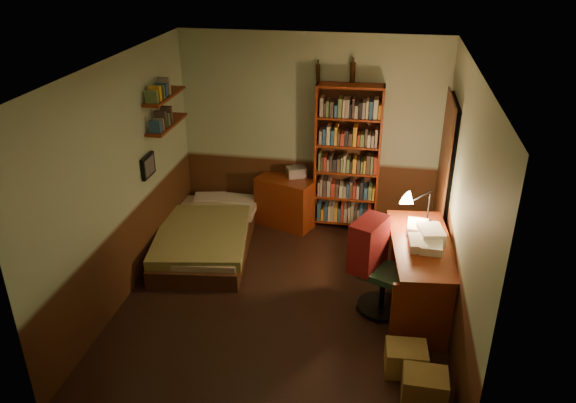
% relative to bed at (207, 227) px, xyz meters
% --- Properties ---
extents(floor, '(3.50, 4.00, 0.02)m').
position_rel_bed_xyz_m(floor, '(1.19, -0.97, -0.30)').
color(floor, black).
rests_on(floor, ground).
extents(ceiling, '(3.50, 4.00, 0.02)m').
position_rel_bed_xyz_m(ceiling, '(1.19, -0.97, 2.32)').
color(ceiling, silver).
rests_on(ceiling, wall_back).
extents(wall_back, '(3.50, 0.02, 2.60)m').
position_rel_bed_xyz_m(wall_back, '(1.19, 1.04, 1.01)').
color(wall_back, '#90A380').
rests_on(wall_back, ground).
extents(wall_left, '(0.02, 4.00, 2.60)m').
position_rel_bed_xyz_m(wall_left, '(-0.57, -0.97, 1.01)').
color(wall_left, '#90A380').
rests_on(wall_left, ground).
extents(wall_right, '(0.02, 4.00, 2.60)m').
position_rel_bed_xyz_m(wall_right, '(2.95, -0.97, 1.01)').
color(wall_right, '#90A380').
rests_on(wall_right, ground).
extents(wall_front, '(3.50, 0.02, 2.60)m').
position_rel_bed_xyz_m(wall_front, '(1.19, -2.98, 1.01)').
color(wall_front, '#90A380').
rests_on(wall_front, ground).
extents(doorway, '(0.06, 0.90, 2.00)m').
position_rel_bed_xyz_m(doorway, '(2.91, 0.33, 0.71)').
color(doorway, black).
rests_on(doorway, ground).
extents(door_trim, '(0.02, 0.98, 2.08)m').
position_rel_bed_xyz_m(door_trim, '(2.88, 0.33, 0.71)').
color(door_trim, '#3C2112').
rests_on(door_trim, ground).
extents(bed, '(1.27, 2.07, 0.58)m').
position_rel_bed_xyz_m(bed, '(0.00, 0.00, 0.00)').
color(bed, olive).
rests_on(bed, ground).
extents(dresser, '(0.86, 0.63, 0.69)m').
position_rel_bed_xyz_m(dresser, '(0.88, 0.80, 0.05)').
color(dresser, '#66230D').
rests_on(dresser, ground).
extents(mini_stereo, '(0.31, 0.28, 0.14)m').
position_rel_bed_xyz_m(mini_stereo, '(1.01, 0.92, 0.47)').
color(mini_stereo, '#B2B2B7').
rests_on(mini_stereo, dresser).
extents(bookshelf, '(0.86, 0.28, 2.00)m').
position_rel_bed_xyz_m(bookshelf, '(1.70, 0.88, 0.71)').
color(bookshelf, '#66230D').
rests_on(bookshelf, ground).
extents(bottle_left, '(0.06, 0.06, 0.21)m').
position_rel_bed_xyz_m(bottle_left, '(1.27, 0.99, 1.81)').
color(bottle_left, black).
rests_on(bottle_left, bookshelf).
extents(bottle_right, '(0.09, 0.09, 0.25)m').
position_rel_bed_xyz_m(bottle_right, '(1.71, 0.99, 1.83)').
color(bottle_right, black).
rests_on(bottle_right, bookshelf).
extents(desk, '(0.76, 1.54, 0.79)m').
position_rel_bed_xyz_m(desk, '(2.63, -0.83, 0.11)').
color(desk, '#66230D').
rests_on(desk, ground).
extents(paper_stack, '(0.30, 0.37, 0.13)m').
position_rel_bed_xyz_m(paper_stack, '(2.71, -0.74, 0.57)').
color(paper_stack, silver).
rests_on(paper_stack, desk).
extents(desk_lamp, '(0.23, 0.23, 0.58)m').
position_rel_bed_xyz_m(desk_lamp, '(2.69, -0.37, 0.79)').
color(desk_lamp, black).
rests_on(desk_lamp, desk).
extents(office_chair, '(0.70, 0.66, 1.09)m').
position_rel_bed_xyz_m(office_chair, '(2.26, -0.95, 0.26)').
color(office_chair, '#2A5338').
rests_on(office_chair, ground).
extents(red_jacket, '(0.31, 0.50, 0.56)m').
position_rel_bed_xyz_m(red_jacket, '(1.99, -0.83, 1.08)').
color(red_jacket, '#B32024').
rests_on(red_jacket, office_chair).
extents(wall_shelf_lower, '(0.20, 0.90, 0.03)m').
position_rel_bed_xyz_m(wall_shelf_lower, '(-0.45, 0.13, 1.31)').
color(wall_shelf_lower, '#66230D').
rests_on(wall_shelf_lower, wall_left).
extents(wall_shelf_upper, '(0.20, 0.90, 0.03)m').
position_rel_bed_xyz_m(wall_shelf_upper, '(-0.45, 0.13, 1.66)').
color(wall_shelf_upper, '#66230D').
rests_on(wall_shelf_upper, wall_left).
extents(framed_picture, '(0.04, 0.32, 0.26)m').
position_rel_bed_xyz_m(framed_picture, '(-0.53, -0.37, 0.96)').
color(framed_picture, black).
rests_on(framed_picture, wall_left).
extents(cardboard_box_a, '(0.39, 0.31, 0.29)m').
position_rel_bed_xyz_m(cardboard_box_a, '(2.66, -2.22, -0.15)').
color(cardboard_box_a, '#A18746').
rests_on(cardboard_box_a, ground).
extents(cardboard_box_b, '(0.39, 0.33, 0.27)m').
position_rel_bed_xyz_m(cardboard_box_b, '(2.51, -1.87, -0.16)').
color(cardboard_box_b, '#A18746').
rests_on(cardboard_box_b, ground).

